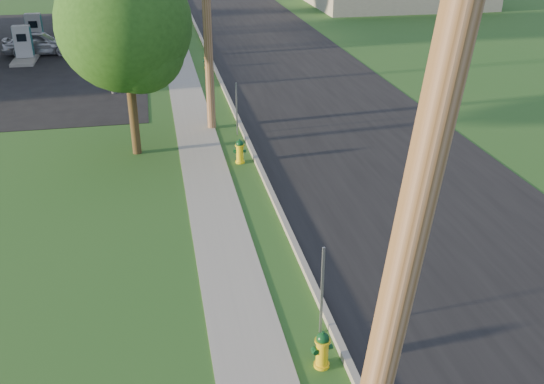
# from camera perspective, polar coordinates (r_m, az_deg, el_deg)

# --- Properties ---
(road) EXTENTS (8.00, 120.00, 0.02)m
(road) POSITION_cam_1_polar(r_m,az_deg,el_deg) (18.61, 12.50, -0.09)
(road) COLOR black
(road) RESTS_ON ground
(curb) EXTENTS (0.15, 120.00, 0.15)m
(curb) POSITION_cam_1_polar(r_m,az_deg,el_deg) (17.44, 0.34, -1.00)
(curb) COLOR gray
(curb) RESTS_ON ground
(sidewalk) EXTENTS (1.50, 120.00, 0.03)m
(sidewalk) POSITION_cam_1_polar(r_m,az_deg,el_deg) (17.24, -5.37, -1.68)
(sidewalk) COLOR #9B988D
(sidewalk) RESTS_ON ground
(utility_pole_near) EXTENTS (1.40, 0.32, 9.48)m
(utility_pole_near) POSITION_cam_1_polar(r_m,az_deg,el_deg) (5.65, 11.90, -8.09)
(utility_pole_near) COLOR brown
(utility_pole_near) RESTS_ON ground
(sign_post_near) EXTENTS (0.05, 0.04, 2.00)m
(sign_post_near) POSITION_cam_1_polar(r_m,az_deg,el_deg) (12.06, 4.73, -9.30)
(sign_post_near) COLOR gray
(sign_post_near) RESTS_ON ground
(sign_post_mid) EXTENTS (0.05, 0.04, 2.00)m
(sign_post_mid) POSITION_cam_1_polar(r_m,az_deg,el_deg) (22.55, -3.34, 7.77)
(sign_post_mid) COLOR gray
(sign_post_mid) RESTS_ON ground
(sign_post_far) EXTENTS (0.05, 0.04, 2.00)m
(sign_post_far) POSITION_cam_1_polar(r_m,az_deg,el_deg) (34.30, -6.32, 13.87)
(sign_post_far) COLOR gray
(sign_post_far) RESTS_ON ground
(fuel_pump_ne) EXTENTS (1.20, 3.20, 1.90)m
(fuel_pump_ne) POSITION_cam_1_polar(r_m,az_deg,el_deg) (36.65, -22.30, 12.48)
(fuel_pump_ne) COLOR gray
(fuel_pump_ne) RESTS_ON ground
(fuel_pump_se) EXTENTS (1.20, 3.20, 1.90)m
(fuel_pump_se) POSITION_cam_1_polar(r_m,az_deg,el_deg) (40.52, -21.39, 13.73)
(fuel_pump_se) COLOR gray
(fuel_pump_se) RESTS_ON ground
(tree_verge) EXTENTS (4.33, 4.33, 6.56)m
(tree_verge) POSITION_cam_1_polar(r_m,az_deg,el_deg) (20.43, -13.42, 14.60)
(tree_verge) COLOR #3E2C17
(tree_verge) RESTS_ON ground
(hydrant_near) EXTENTS (0.42, 0.37, 0.80)m
(hydrant_near) POSITION_cam_1_polar(r_m,az_deg,el_deg) (11.64, 4.76, -14.57)
(hydrant_near) COLOR yellow
(hydrant_near) RESTS_ON ground
(hydrant_mid) EXTENTS (0.43, 0.39, 0.83)m
(hydrant_mid) POSITION_cam_1_polar(r_m,az_deg,el_deg) (20.21, -3.05, 3.85)
(hydrant_mid) COLOR yellow
(hydrant_mid) RESTS_ON ground
(hydrant_far) EXTENTS (0.38, 0.34, 0.74)m
(hydrant_far) POSITION_cam_1_polar(r_m,az_deg,el_deg) (32.65, -6.16, 12.13)
(hydrant_far) COLOR gold
(hydrant_far) RESTS_ON ground
(car_silver) EXTENTS (3.98, 1.70, 1.34)m
(car_silver) POSITION_cam_1_polar(r_m,az_deg,el_deg) (37.87, -21.09, 12.96)
(car_silver) COLOR #B5B8BD
(car_silver) RESTS_ON ground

